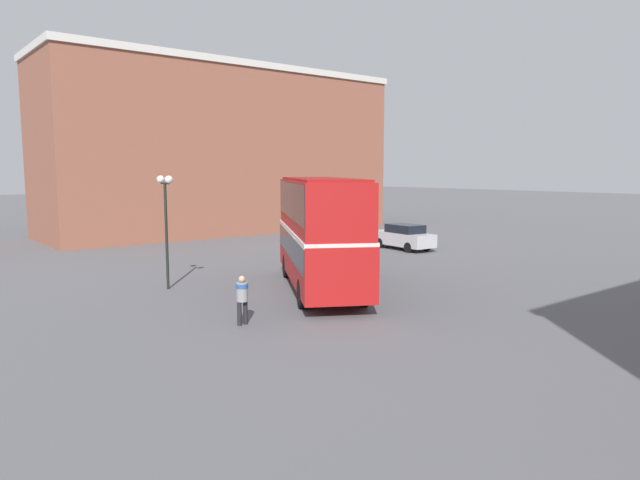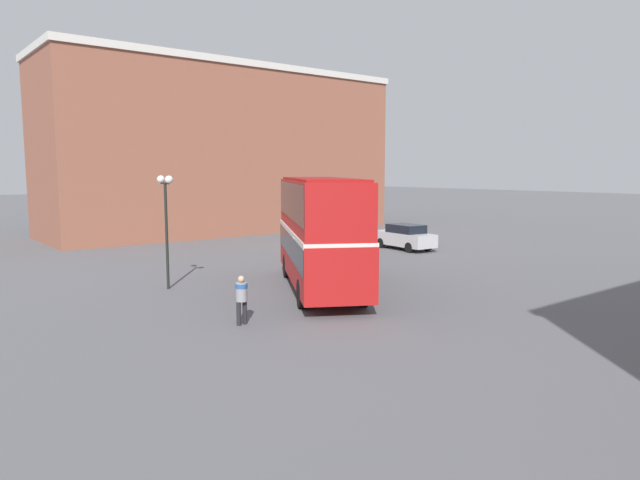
{
  "view_description": "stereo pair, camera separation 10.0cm",
  "coord_description": "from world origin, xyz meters",
  "px_view_note": "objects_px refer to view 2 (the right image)",
  "views": [
    {
      "loc": [
        17.04,
        -13.99,
        5.06
      ],
      "look_at": [
        -1.75,
        0.97,
        2.14
      ],
      "focal_mm": 32.0,
      "sensor_mm": 36.0,
      "label": 1
    },
    {
      "loc": [
        17.11,
        -13.92,
        5.06
      ],
      "look_at": [
        -1.75,
        0.97,
        2.14
      ],
      "focal_mm": 32.0,
      "sensor_mm": 36.0,
      "label": 2
    }
  ],
  "objects_px": {
    "double_decker_bus": "(320,226)",
    "parked_car_kerb_near": "(404,237)",
    "parked_car_kerb_far": "(323,242)",
    "pedestrian_foreground": "(241,295)",
    "street_lamp_twin_globe": "(166,206)"
  },
  "relations": [
    {
      "from": "double_decker_bus",
      "to": "parked_car_kerb_near",
      "type": "xyz_separation_m",
      "value": [
        -6.51,
        12.11,
        -1.9
      ]
    },
    {
      "from": "double_decker_bus",
      "to": "parked_car_kerb_far",
      "type": "xyz_separation_m",
      "value": [
        -7.76,
        6.38,
        -1.95
      ]
    },
    {
      "from": "pedestrian_foreground",
      "to": "parked_car_kerb_near",
      "type": "relative_size",
      "value": 0.36
    },
    {
      "from": "parked_car_kerb_far",
      "to": "street_lamp_twin_globe",
      "type": "distance_m",
      "value": 12.31
    },
    {
      "from": "pedestrian_foreground",
      "to": "street_lamp_twin_globe",
      "type": "distance_m",
      "value": 7.48
    },
    {
      "from": "parked_car_kerb_far",
      "to": "street_lamp_twin_globe",
      "type": "xyz_separation_m",
      "value": [
        3.58,
        -11.44,
        2.81
      ]
    },
    {
      "from": "pedestrian_foreground",
      "to": "street_lamp_twin_globe",
      "type": "xyz_separation_m",
      "value": [
        -7.0,
        0.47,
        2.59
      ]
    },
    {
      "from": "pedestrian_foreground",
      "to": "parked_car_kerb_far",
      "type": "bearing_deg",
      "value": -54.91
    },
    {
      "from": "double_decker_bus",
      "to": "pedestrian_foreground",
      "type": "xyz_separation_m",
      "value": [
        2.83,
        -5.53,
        -1.72
      ]
    },
    {
      "from": "parked_car_kerb_near",
      "to": "parked_car_kerb_far",
      "type": "distance_m",
      "value": 5.86
    },
    {
      "from": "parked_car_kerb_near",
      "to": "pedestrian_foreground",
      "type": "bearing_deg",
      "value": 122.91
    },
    {
      "from": "double_decker_bus",
      "to": "pedestrian_foreground",
      "type": "bearing_deg",
      "value": -32.98
    },
    {
      "from": "pedestrian_foreground",
      "to": "parked_car_kerb_near",
      "type": "bearing_deg",
      "value": -68.63
    },
    {
      "from": "pedestrian_foreground",
      "to": "double_decker_bus",
      "type": "bearing_deg",
      "value": -69.42
    },
    {
      "from": "double_decker_bus",
      "to": "parked_car_kerb_near",
      "type": "height_order",
      "value": "double_decker_bus"
    }
  ]
}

